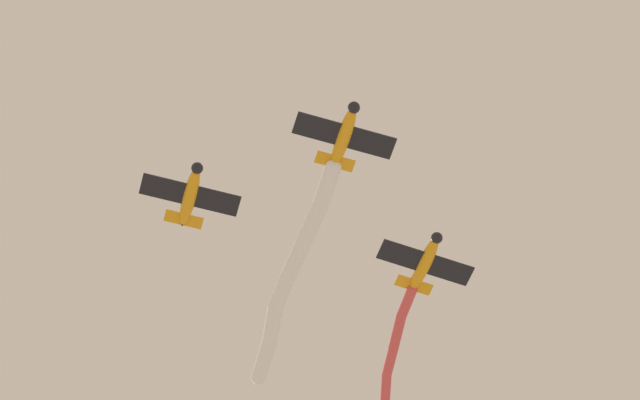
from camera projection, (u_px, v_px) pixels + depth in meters
airplane_lead at (344, 135)px, 71.26m from camera, size 4.63×5.58×1.47m
smoke_trail_lead at (291, 277)px, 76.40m from camera, size 14.59×9.97×1.92m
airplane_left_wing at (425, 262)px, 75.40m from camera, size 4.72×5.46×1.47m
smoke_trail_left_wing at (391, 379)px, 80.35m from camera, size 14.11×6.10×1.79m
airplane_right_wing at (190, 195)px, 73.48m from camera, size 4.59×5.63×1.47m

